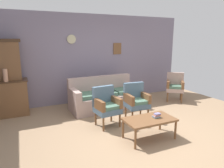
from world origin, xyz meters
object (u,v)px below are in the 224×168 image
Objects in this scene: floral_couch at (104,97)px; vase_on_cabinet at (5,75)px; side_cabinet at (5,98)px; book_stack_on_table at (157,116)px; armchair_near_cabinet at (136,100)px; coffee_table at (149,121)px; armchair_near_couch_end at (106,105)px; wingback_chair_by_fireplace at (175,85)px.

vase_on_cabinet is at bearing 172.10° from floral_couch.
book_stack_on_table is (2.82, -2.60, -0.01)m from side_cabinet.
armchair_near_cabinet is 0.90× the size of coffee_table.
coffee_table is at bearing -42.95° from vase_on_cabinet.
vase_on_cabinet reaches higher than book_stack_on_table.
book_stack_on_table is (2.73, -2.41, -0.63)m from vase_on_cabinet.
side_cabinet reaches higher than floral_couch.
armchair_near_cabinet reaches higher than book_stack_on_table.
armchair_near_couch_end is 1.08m from coffee_table.
side_cabinet is at bearing 137.33° from book_stack_on_table.
armchair_near_couch_end is 6.03× the size of book_stack_on_table.
book_stack_on_table is (0.16, -0.02, 0.09)m from coffee_table.
vase_on_cabinet is 3.70m from book_stack_on_table.
coffee_table is 6.70× the size of book_stack_on_table.
coffee_table is at bearing -86.71° from floral_couch.
floral_couch is 1.21m from armchair_near_couch_end.
vase_on_cabinet reaches higher than armchair_near_cabinet.
floral_couch is 2.10m from book_stack_on_table.
vase_on_cabinet is 2.60m from floral_couch.
floral_couch and armchair_near_cabinet have the same top height.
vase_on_cabinet is 0.35× the size of wingback_chair_by_fireplace.
coffee_table is at bearing -60.70° from armchair_near_couch_end.
armchair_near_couch_end is (2.14, -1.65, 0.03)m from side_cabinet.
armchair_near_couch_end is 0.90× the size of coffee_table.
wingback_chair_by_fireplace is at bearing 17.71° from armchair_near_couch_end.
side_cabinet is at bearing 151.60° from armchair_near_cabinet.
armchair_near_cabinet is at bearing 3.76° from armchair_near_couch_end.
armchair_near_couch_end is at bearing 125.66° from book_stack_on_table.
coffee_table is (0.12, -2.06, 0.05)m from floral_couch.
armchair_near_couch_end is (-0.41, -1.12, 0.17)m from floral_couch.
side_cabinet is 2.60m from floral_couch.
armchair_near_cabinet is at bearing -28.40° from side_cabinet.
armchair_near_cabinet is 2.12m from wingback_chair_by_fireplace.
coffee_table is at bearing 174.25° from book_stack_on_table.
vase_on_cabinet is 0.16× the size of floral_couch.
wingback_chair_by_fireplace is (2.36, -0.24, 0.17)m from floral_couch.
coffee_table is at bearing -106.20° from armchair_near_cabinet.
vase_on_cabinet is 0.32× the size of coffee_table.
armchair_near_couch_end is at bearing 119.30° from coffee_table.
floral_couch is (2.46, -0.34, -0.76)m from vase_on_cabinet.
coffee_table is 0.18m from book_stack_on_table.
side_cabinet is 3.71m from coffee_table.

